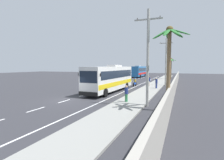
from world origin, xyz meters
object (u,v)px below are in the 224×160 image
pedestrian_midwalk (126,93)px  palm_nearest (169,52)px  motorcycle_beside_bus (135,83)px  utility_pole_nearest (148,56)px  palm_second (171,65)px  pedestrian_near_kerb (156,83)px  pedestrian_far_walk (149,81)px  utility_pole_mid (166,61)px  coach_bus_foreground (111,78)px  coach_bus_far_lane (139,71)px

pedestrian_midwalk → palm_nearest: (4.09, -1.88, 3.83)m
motorcycle_beside_bus → utility_pole_nearest: 16.74m
motorcycle_beside_bus → pedestrian_midwalk: 15.00m
pedestrian_midwalk → palm_second: 34.51m
pedestrian_near_kerb → pedestrian_far_walk: 2.95m
palm_nearest → palm_second: palm_nearest is taller
pedestrian_near_kerb → utility_pole_mid: utility_pole_mid is taller
motorcycle_beside_bus → pedestrian_midwalk: pedestrian_midwalk is taller
utility_pole_nearest → palm_nearest: utility_pole_nearest is taller
motorcycle_beside_bus → palm_nearest: 18.48m
coach_bus_foreground → pedestrian_midwalk: size_ratio=7.67×
motorcycle_beside_bus → pedestrian_far_walk: (2.67, -0.25, 0.41)m
coach_bus_foreground → palm_second: palm_second is taller
coach_bus_foreground → palm_nearest: 12.40m
coach_bus_far_lane → pedestrian_far_walk: bearing=-73.4°
pedestrian_near_kerb → utility_pole_nearest: size_ratio=0.19×
pedestrian_near_kerb → pedestrian_midwalk: pedestrian_near_kerb is taller
motorcycle_beside_bus → pedestrian_far_walk: size_ratio=1.13×
utility_pole_mid → coach_bus_far_lane: bearing=113.8°
motorcycle_beside_bus → utility_pole_nearest: bearing=-71.9°
pedestrian_near_kerb → utility_pole_mid: size_ratio=0.19×
coach_bus_far_lane → motorcycle_beside_bus: bearing=-78.7°
coach_bus_foreground → coach_bus_far_lane: 34.56m
utility_pole_nearest → utility_pole_mid: bearing=89.6°
palm_nearest → palm_second: size_ratio=1.15×
pedestrian_near_kerb → palm_nearest: bearing=-10.6°
coach_bus_far_lane → utility_pole_nearest: 43.12m
coach_bus_foreground → utility_pole_mid: bearing=57.6°
pedestrian_far_walk → utility_pole_mid: 5.22m
pedestrian_far_walk → palm_nearest: (4.28, -16.36, 3.77)m
coach_bus_foreground → pedestrian_far_walk: size_ratio=7.24×
pedestrian_near_kerb → utility_pole_nearest: utility_pole_nearest is taller
motorcycle_beside_bus → palm_second: (5.20, 19.58, 3.35)m
pedestrian_near_kerb → pedestrian_far_walk: bearing=-169.5°
coach_bus_far_lane → pedestrian_midwalk: coach_bus_far_lane is taller
motorcycle_beside_bus → pedestrian_midwalk: size_ratio=1.20×
coach_bus_far_lane → pedestrian_midwalk: bearing=-78.8°
coach_bus_foreground → pedestrian_midwalk: 8.08m
motorcycle_beside_bus → utility_pole_nearest: (5.07, -15.46, 3.96)m
pedestrian_midwalk → pedestrian_far_walk: bearing=178.9°
pedestrian_far_walk → palm_second: size_ratio=0.29×
coach_bus_far_lane → palm_second: (10.46, -6.75, 1.96)m
pedestrian_near_kerb → palm_second: (0.96, 22.33, 2.97)m
utility_pole_mid → palm_nearest: 19.28m
coach_bus_foreground → coach_bus_far_lane: (-3.70, 34.36, -0.00)m
coach_bus_foreground → coach_bus_far_lane: bearing=96.2°
pedestrian_far_walk → palm_nearest: palm_nearest is taller
utility_pole_nearest → palm_second: utility_pole_nearest is taller
palm_nearest → coach_bus_far_lane: bearing=105.9°
pedestrian_near_kerb → pedestrian_far_walk: size_ratio=0.96×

